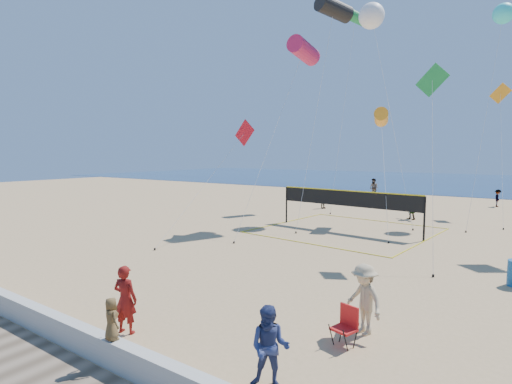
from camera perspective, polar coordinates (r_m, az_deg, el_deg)
The scene contains 22 objects.
ground at distance 11.26m, azimuth -6.22°, elevation -17.59°, with size 120.00×120.00×0.00m, color tan.
ocean at distance 70.26m, azimuth 29.14°, elevation 1.25°, with size 140.00×50.00×0.03m, color navy.
seawall at distance 9.30m, azimuth -19.35°, elevation -21.06°, with size 32.00×0.30×0.60m, color beige.
woman at distance 10.62m, azimuth -18.17°, elevation -14.36°, with size 0.62×0.41×1.70m, color maroon.
toddler at distance 9.06m, azimuth -19.96°, elevation -16.67°, with size 0.43×0.28×0.88m, color brown.
bystander_a at distance 8.02m, azimuth 1.99°, elevation -21.31°, with size 0.77×0.60×1.59m, color navy.
bystander_b at distance 10.42m, azimuth 15.19°, elevation -14.55°, with size 1.12×0.65×1.74m, color tan.
far_person_0 at distance 32.44m, azimuth 9.55°, elevation -1.07°, with size 0.85×0.35×1.45m, color gray.
far_person_1 at distance 28.68m, azimuth 21.34°, elevation -2.06°, with size 1.50×0.48×1.62m, color gray.
far_person_3 at distance 41.42m, azimuth 16.48°, elevation 0.53°, with size 0.93×0.73×1.92m, color gray.
far_person_4 at distance 38.57m, azimuth 31.27°, elevation -0.76°, with size 0.93×0.54×1.44m, color gray.
camp_chair at distance 9.87m, azimuth 12.77°, elevation -17.87°, with size 0.60×0.70×1.03m.
volleyball_net at distance 23.30m, azimuth 12.91°, elevation -1.56°, with size 9.51×9.38×2.33m.
kite_0 at distance 25.51m, azimuth 6.83°, elevation 19.40°, with size 1.15×7.96×11.25m.
kite_1 at distance 26.99m, azimuth 11.07°, elevation 24.29°, with size 1.90×5.56×13.81m.
kite_2 at distance 26.09m, azimuth 17.45°, elevation 10.15°, with size 2.92×6.32×7.18m.
kite_3 at distance 22.45m, azimuth -2.26°, elevation 7.65°, with size 1.51×6.41×6.32m.
kite_4 at distance 18.17m, azimuth 23.88°, elevation 12.90°, with size 1.59×2.96×8.08m.
kite_6 at distance 30.19m, azimuth 16.18°, elevation 23.00°, with size 5.04×4.50×14.44m.
kite_7 at distance 31.93m, azimuth 31.86°, elevation 20.82°, with size 1.64×6.68×13.92m.
kite_8 at distance 35.85m, azimuth 14.02°, elevation 23.06°, with size 1.57×6.21×15.88m.
kite_9 at distance 33.12m, azimuth 31.56°, elevation 10.96°, with size 1.70×6.66×9.35m.
Camera 1 is at (6.82, -7.79, 4.42)m, focal length 28.00 mm.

